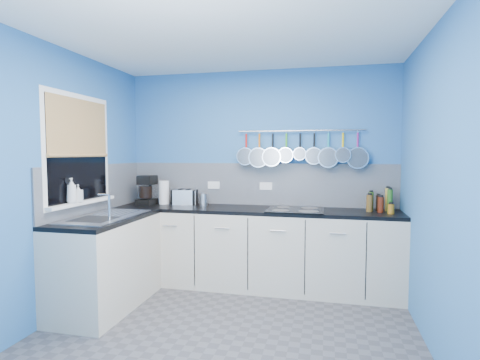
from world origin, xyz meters
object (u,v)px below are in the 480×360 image
at_px(coffee_maker, 147,190).
at_px(canister, 203,200).
at_px(soap_bottle_b, 78,193).
at_px(toaster, 185,197).
at_px(hob, 295,210).
at_px(soap_bottle_a, 72,191).
at_px(paper_towel, 164,192).

relative_size(coffee_maker, canister, 2.47).
relative_size(soap_bottle_b, toaster, 0.62).
xyz_separation_m(toaster, hob, (1.36, -0.19, -0.08)).
relative_size(soap_bottle_a, paper_towel, 0.84).
distance_m(coffee_maker, hob, 1.82).
bearing_deg(soap_bottle_b, toaster, 60.06).
xyz_separation_m(coffee_maker, toaster, (0.45, 0.11, -0.09)).
bearing_deg(soap_bottle_a, hob, 27.14).
height_order(coffee_maker, toaster, coffee_maker).
distance_m(soap_bottle_a, coffee_maker, 1.13).
distance_m(toaster, canister, 0.27).
bearing_deg(soap_bottle_b, paper_towel, 70.17).
height_order(soap_bottle_b, paper_towel, soap_bottle_b).
xyz_separation_m(soap_bottle_a, paper_towel, (0.40, 1.19, -0.13)).
bearing_deg(paper_towel, soap_bottle_b, -109.83).
height_order(toaster, hob, toaster).
xyz_separation_m(soap_bottle_b, hob, (2.01, 0.94, -0.23)).
distance_m(soap_bottle_b, coffee_maker, 1.04).
bearing_deg(soap_bottle_a, coffee_maker, 79.66).
distance_m(paper_towel, toaster, 0.26).
bearing_deg(soap_bottle_a, soap_bottle_b, 90.00).
xyz_separation_m(coffee_maker, hob, (1.81, -0.08, -0.17)).
height_order(paper_towel, canister, paper_towel).
distance_m(soap_bottle_a, soap_bottle_b, 0.10).
bearing_deg(hob, coffee_maker, 177.42).
bearing_deg(hob, toaster, 171.96).
bearing_deg(toaster, canister, -28.92).
bearing_deg(soap_bottle_a, canister, 51.84).
distance_m(paper_towel, hob, 1.63).
height_order(toaster, canister, toaster).
distance_m(canister, hob, 1.11).
bearing_deg(soap_bottle_b, coffee_maker, 78.72).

